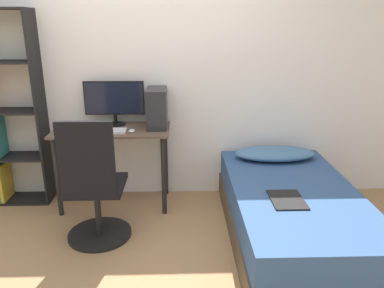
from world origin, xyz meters
TOP-DOWN VIEW (x-y plane):
  - ground_plane at (0.00, 0.00)m, footprint 14.00×14.00m
  - wall_back at (0.00, 1.44)m, footprint 8.00×0.05m
  - desk at (-0.26, 1.16)m, footprint 1.05×0.52m
  - office_chair at (-0.30, 0.52)m, footprint 0.52×0.52m
  - bed at (1.26, 0.50)m, footprint 0.99×1.83m
  - pillow at (1.26, 1.16)m, footprint 0.75×0.36m
  - magazine at (1.15, 0.30)m, footprint 0.24×0.32m
  - monitor at (-0.24, 1.31)m, footprint 0.56×0.19m
  - keyboard at (-0.28, 1.06)m, footprint 0.34×0.15m
  - pc_tower at (0.16, 1.23)m, footprint 0.18×0.35m
  - mouse at (-0.06, 1.06)m, footprint 0.06×0.09m

SIDE VIEW (x-z plane):
  - ground_plane at x=0.00m, z-range 0.00..0.00m
  - bed at x=1.26m, z-range 0.00..0.44m
  - office_chair at x=-0.30m, z-range -0.12..0.92m
  - magazine at x=1.15m, z-range 0.45..0.46m
  - pillow at x=1.26m, z-range 0.45..0.56m
  - desk at x=-0.26m, z-range 0.25..1.00m
  - mouse at x=-0.06m, z-range 0.76..0.78m
  - keyboard at x=-0.28m, z-range 0.76..0.78m
  - pc_tower at x=0.16m, z-range 0.76..1.11m
  - monitor at x=-0.24m, z-range 0.78..1.20m
  - wall_back at x=0.00m, z-range 0.00..2.50m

